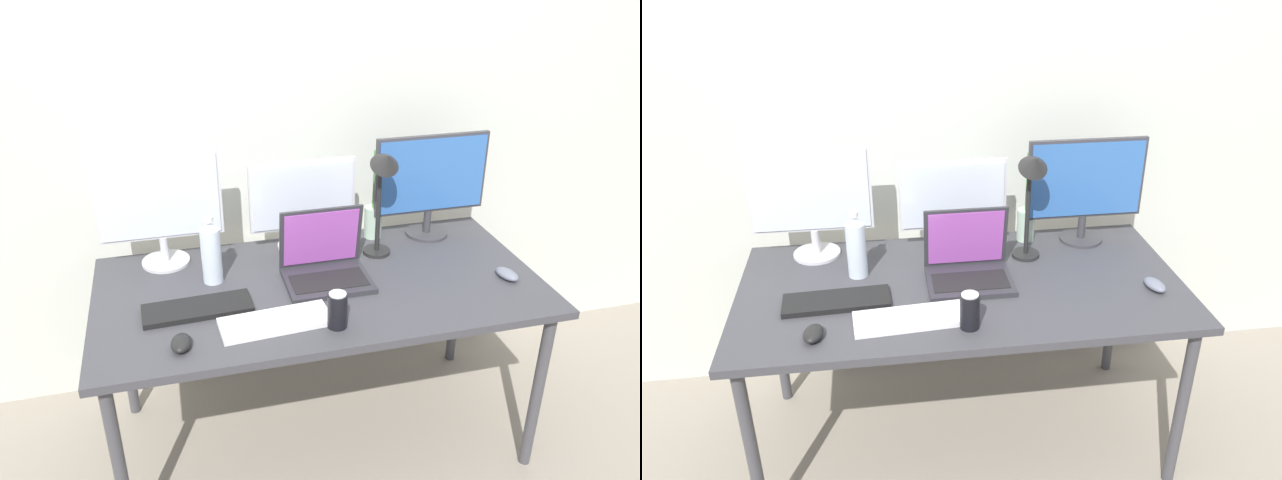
{
  "view_description": "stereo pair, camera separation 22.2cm",
  "coord_description": "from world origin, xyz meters",
  "views": [
    {
      "loc": [
        -0.5,
        -1.93,
        1.91
      ],
      "look_at": [
        0.0,
        0.0,
        0.92
      ],
      "focal_mm": 35.0,
      "sensor_mm": 36.0,
      "label": 1
    },
    {
      "loc": [
        -0.28,
        -1.97,
        1.91
      ],
      "look_at": [
        0.0,
        0.0,
        0.92
      ],
      "focal_mm": 35.0,
      "sensor_mm": 36.0,
      "label": 2
    }
  ],
  "objects": [
    {
      "name": "mouse_by_laptop",
      "position": [
        -0.52,
        -0.28,
        0.76
      ],
      "size": [
        0.08,
        0.11,
        0.04
      ],
      "primitive_type": "ellipsoid",
      "rotation": [
        0.0,
        0.0,
        -0.14
      ],
      "color": "black",
      "rests_on": "work_desk"
    },
    {
      "name": "monitor_left",
      "position": [
        -0.55,
        0.31,
        0.99
      ],
      "size": [
        0.47,
        0.19,
        0.45
      ],
      "color": "silver",
      "rests_on": "work_desk"
    },
    {
      "name": "work_desk",
      "position": [
        0.0,
        0.0,
        0.68
      ],
      "size": [
        1.63,
        0.82,
        0.74
      ],
      "color": "#424247",
      "rests_on": "ground"
    },
    {
      "name": "keyboard_main",
      "position": [
        -0.21,
        -0.22,
        0.75
      ],
      "size": [
        0.38,
        0.16,
        0.02
      ],
      "primitive_type": "cube",
      "rotation": [
        0.0,
        0.0,
        0.07
      ],
      "color": "white",
      "rests_on": "work_desk"
    },
    {
      "name": "mouse_by_keyboard",
      "position": [
        0.69,
        -0.14,
        0.76
      ],
      "size": [
        0.08,
        0.11,
        0.04
      ],
      "primitive_type": "ellipsoid",
      "rotation": [
        0.0,
        0.0,
        0.26
      ],
      "color": "slate",
      "rests_on": "work_desk"
    },
    {
      "name": "water_bottle",
      "position": [
        -0.38,
        0.12,
        0.86
      ],
      "size": [
        0.07,
        0.07,
        0.26
      ],
      "color": "silver",
      "rests_on": "work_desk"
    },
    {
      "name": "desk_lamp",
      "position": [
        0.28,
        0.14,
        1.06
      ],
      "size": [
        0.11,
        0.18,
        0.47
      ],
      "color": "black",
      "rests_on": "work_desk"
    },
    {
      "name": "bamboo_vase",
      "position": [
        0.32,
        0.33,
        0.82
      ],
      "size": [
        0.07,
        0.07,
        0.38
      ],
      "color": "#B2D1B7",
      "rests_on": "work_desk"
    },
    {
      "name": "ground_plane",
      "position": [
        0.0,
        0.0,
        0.0
      ],
      "size": [
        16.0,
        16.0,
        0.0
      ],
      "primitive_type": "plane",
      "color": "gray"
    },
    {
      "name": "laptop_silver",
      "position": [
        0.03,
        0.03,
        0.8
      ],
      "size": [
        0.31,
        0.25,
        0.27
      ],
      "color": "#2D2D33",
      "rests_on": "work_desk"
    },
    {
      "name": "wall_back",
      "position": [
        0.0,
        0.59,
        1.3
      ],
      "size": [
        7.0,
        0.08,
        2.6
      ],
      "primitive_type": "cube",
      "color": "silver",
      "rests_on": "ground"
    },
    {
      "name": "monitor_right",
      "position": [
        0.55,
        0.29,
        0.99
      ],
      "size": [
        0.48,
        0.18,
        0.44
      ],
      "color": "#38383D",
      "rests_on": "work_desk"
    },
    {
      "name": "keyboard_aux",
      "position": [
        -0.45,
        -0.08,
        0.75
      ],
      "size": [
        0.38,
        0.15,
        0.02
      ],
      "primitive_type": "cube",
      "rotation": [
        0.0,
        0.0,
        0.05
      ],
      "color": "black",
      "rests_on": "work_desk"
    },
    {
      "name": "soda_can_near_keyboard",
      "position": [
        -0.01,
        -0.28,
        0.8
      ],
      "size": [
        0.07,
        0.07,
        0.13
      ],
      "color": "black",
      "rests_on": "work_desk"
    },
    {
      "name": "monitor_center",
      "position": [
        0.01,
        0.3,
        0.93
      ],
      "size": [
        0.43,
        0.21,
        0.37
      ],
      "color": "silver",
      "rests_on": "work_desk"
    }
  ]
}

